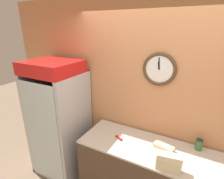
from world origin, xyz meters
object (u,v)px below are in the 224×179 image
sandwich_stack_bottom (168,167)px  sandwich_flat_left (164,147)px  chefs_knife (122,141)px  condiment_jar (199,145)px  beverage_cooler (61,113)px  sandwich_stack_top (169,157)px  sandwich_stack_middle (169,162)px

sandwich_stack_bottom → sandwich_flat_left: size_ratio=1.01×
chefs_knife → condiment_jar: (0.88, 0.29, 0.06)m
beverage_cooler → condiment_jar: size_ratio=13.37×
sandwich_flat_left → chefs_knife: 0.52m
condiment_jar → sandwich_stack_bottom: bearing=-117.1°
sandwich_flat_left → sandwich_stack_bottom: bearing=-70.0°
beverage_cooler → sandwich_stack_bottom: 1.75m
chefs_knife → sandwich_stack_bottom: bearing=-18.6°
condiment_jar → sandwich_stack_top: bearing=-117.1°
sandwich_stack_middle → sandwich_flat_left: size_ratio=1.00×
chefs_knife → condiment_jar: bearing=18.6°
sandwich_stack_top → sandwich_flat_left: (-0.11, 0.31, -0.13)m
sandwich_stack_bottom → sandwich_stack_middle: size_ratio=1.00×
sandwich_stack_bottom → chefs_knife: 0.65m
condiment_jar → chefs_knife: bearing=-161.4°
sandwich_stack_bottom → sandwich_flat_left: (-0.11, 0.31, -0.00)m
sandwich_flat_left → chefs_knife: sandwich_flat_left is taller
sandwich_stack_top → sandwich_flat_left: sandwich_stack_top is taller
beverage_cooler → sandwich_stack_top: (1.72, -0.27, 0.04)m
sandwich_stack_bottom → sandwich_stack_top: bearing=0.0°
sandwich_stack_top → sandwich_flat_left: 0.36m
sandwich_stack_top → sandwich_flat_left: size_ratio=1.02×
sandwich_stack_bottom → sandwich_stack_middle: sandwich_stack_middle is taller
sandwich_flat_left → chefs_knife: (-0.51, -0.10, -0.02)m
beverage_cooler → sandwich_stack_bottom: (1.72, -0.27, -0.09)m
sandwich_flat_left → condiment_jar: (0.37, 0.19, 0.04)m
sandwich_stack_middle → chefs_knife: bearing=161.4°
condiment_jar → beverage_cooler: bearing=-173.3°
sandwich_stack_bottom → beverage_cooler: bearing=171.1°
sandwich_stack_top → chefs_knife: bearing=161.4°
sandwich_stack_bottom → chefs_knife: (-0.62, 0.21, -0.02)m
sandwich_flat_left → condiment_jar: condiment_jar is taller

